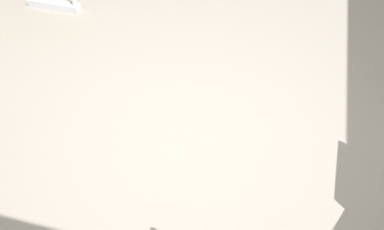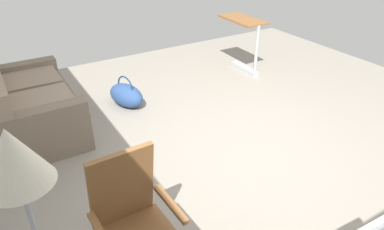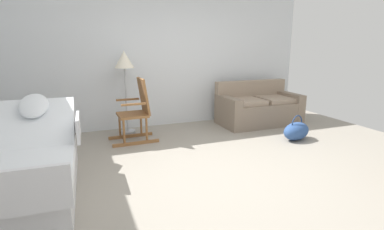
# 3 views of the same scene
# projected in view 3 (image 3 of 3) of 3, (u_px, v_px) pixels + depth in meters

# --- Properties ---
(ground_plane) EXTENTS (7.18, 7.18, 0.00)m
(ground_plane) POSITION_uv_depth(u_px,v_px,m) (219.00, 170.00, 3.89)
(ground_plane) COLOR gray
(back_wall) EXTENTS (5.95, 0.10, 2.70)m
(back_wall) POSITION_uv_depth(u_px,v_px,m) (164.00, 57.00, 5.84)
(back_wall) COLOR silver
(back_wall) RESTS_ON ground
(hospital_bed) EXTENTS (1.06, 2.11, 1.01)m
(hospital_bed) POSITION_uv_depth(u_px,v_px,m) (30.00, 168.00, 3.18)
(hospital_bed) COLOR silver
(hospital_bed) RESTS_ON ground
(couch) EXTENTS (1.60, 0.86, 0.85)m
(couch) POSITION_uv_depth(u_px,v_px,m) (258.00, 109.00, 6.11)
(couch) COLOR #7D6C5C
(couch) RESTS_ON ground
(rocking_chair) EXTENTS (0.77, 0.52, 1.05)m
(rocking_chair) POSITION_uv_depth(u_px,v_px,m) (137.00, 111.00, 4.97)
(rocking_chair) COLOR brown
(rocking_chair) RESTS_ON ground
(floor_lamp) EXTENTS (0.34, 0.34, 1.48)m
(floor_lamp) POSITION_uv_depth(u_px,v_px,m) (124.00, 65.00, 5.28)
(floor_lamp) COLOR #B2B5BA
(floor_lamp) RESTS_ON ground
(duffel_bag) EXTENTS (0.63, 0.47, 0.43)m
(duffel_bag) POSITION_uv_depth(u_px,v_px,m) (296.00, 131.00, 5.09)
(duffel_bag) COLOR #2D4C84
(duffel_bag) RESTS_ON ground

